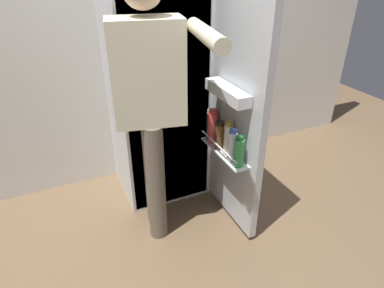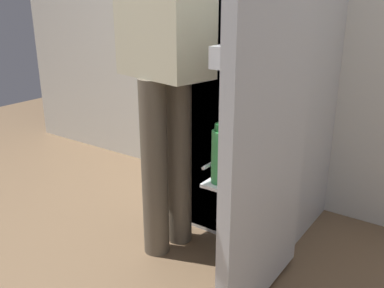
% 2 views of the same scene
% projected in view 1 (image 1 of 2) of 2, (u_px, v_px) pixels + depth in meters
% --- Properties ---
extents(ground_plane, '(6.78, 6.78, 0.00)m').
position_uv_depth(ground_plane, '(186.00, 222.00, 2.43)').
color(ground_plane, brown).
extents(kitchen_wall, '(4.40, 0.10, 2.46)m').
position_uv_depth(kitchen_wall, '(138.00, 26.00, 2.53)').
color(kitchen_wall, silver).
rests_on(kitchen_wall, ground_plane).
extents(refrigerator, '(0.68, 1.18, 1.77)m').
position_uv_depth(refrigerator, '(161.00, 85.00, 2.39)').
color(refrigerator, silver).
rests_on(refrigerator, ground_plane).
extents(person, '(0.55, 0.77, 1.66)m').
position_uv_depth(person, '(151.00, 95.00, 1.91)').
color(person, '#665B4C').
rests_on(person, ground_plane).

